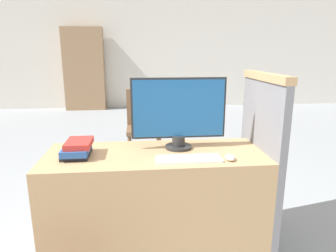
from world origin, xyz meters
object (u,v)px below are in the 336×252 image
object	(u,v)px
far_chair	(144,122)
keyboard	(189,159)
mouse	(230,157)
book_stack	(77,149)
monitor	(179,112)

from	to	relation	value
far_chair	keyboard	bearing A→B (deg)	-106.33
mouse	book_stack	distance (m)	0.97
book_stack	far_chair	bearing A→B (deg)	76.65
book_stack	far_chair	size ratio (longest dim) A/B	0.26
monitor	far_chair	distance (m)	1.93
book_stack	mouse	bearing A→B (deg)	-9.84
keyboard	far_chair	world-z (taller)	far_chair
monitor	mouse	xyz separation A→B (m)	(0.29, -0.27, -0.24)
far_chair	book_stack	bearing A→B (deg)	-126.22
far_chair	monitor	bearing A→B (deg)	-106.47
book_stack	far_chair	distance (m)	2.03
mouse	book_stack	xyz separation A→B (m)	(-0.96, 0.17, 0.03)
book_stack	monitor	bearing A→B (deg)	8.44
keyboard	mouse	bearing A→B (deg)	-4.74
keyboard	far_chair	bearing A→B (deg)	96.54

